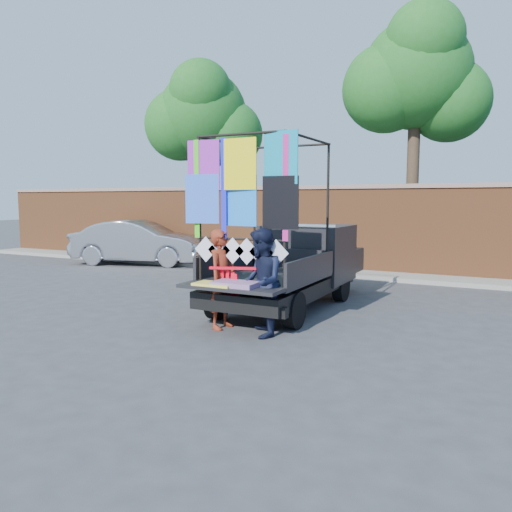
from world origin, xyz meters
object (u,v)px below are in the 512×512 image
at_px(man, 261,283).
at_px(pickup_truck, 299,265).
at_px(sedan, 140,242).
at_px(woman, 222,279).

bearing_deg(man, pickup_truck, 159.22).
distance_m(pickup_truck, sedan, 8.00).
height_order(sedan, man, man).
relative_size(pickup_truck, woman, 3.05).
bearing_deg(sedan, woman, -147.16).
xyz_separation_m(pickup_truck, woman, (-0.35, -2.53, 0.03)).
height_order(pickup_truck, woman, pickup_truck).
bearing_deg(man, woman, -131.02).
relative_size(woman, man, 0.97).
xyz_separation_m(woman, man, (0.81, -0.15, 0.02)).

